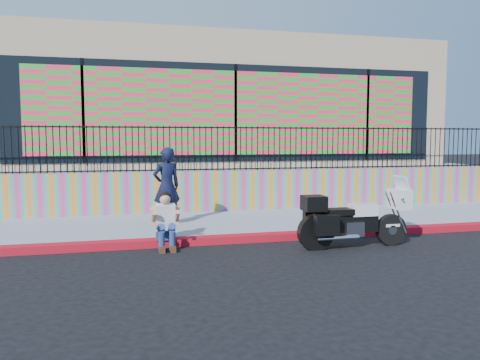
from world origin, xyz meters
name	(u,v)px	position (x,y,z in m)	size (l,w,h in m)	color
ground	(280,240)	(0.00, 0.00, 0.00)	(90.00, 90.00, 0.00)	black
red_curb	(280,236)	(0.00, 0.00, 0.07)	(16.00, 0.30, 0.15)	#AD0C26
sidewalk	(258,223)	(0.00, 1.65, 0.07)	(16.00, 3.00, 0.15)	gray
mural_wall	(243,190)	(0.00, 3.25, 0.70)	(16.00, 0.20, 1.10)	#DC3A85
metal_fence	(243,148)	(0.00, 3.25, 1.85)	(15.80, 0.04, 1.20)	black
elevated_platform	(211,178)	(0.00, 8.35, 0.62)	(16.00, 10.00, 1.25)	gray
storefront_building	(211,108)	(0.00, 8.13, 3.25)	(14.00, 8.06, 4.00)	tan
police_motorcycle	(352,218)	(1.15, -0.97, 0.58)	(2.22, 0.74, 1.38)	black
police_officer	(167,186)	(-2.22, 1.48, 1.03)	(0.64, 0.42, 1.77)	black
seated_man	(166,226)	(-2.38, -0.24, 0.45)	(0.54, 0.71, 1.06)	navy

